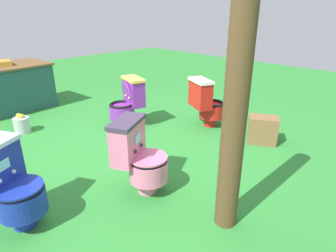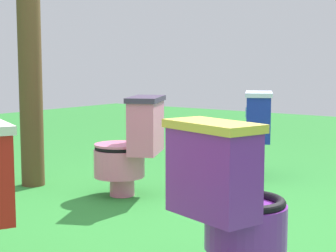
{
  "view_description": "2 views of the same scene",
  "coord_description": "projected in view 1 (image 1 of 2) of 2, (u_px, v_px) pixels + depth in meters",
  "views": [
    {
      "loc": [
        -1.95,
        -2.75,
        1.67
      ],
      "look_at": [
        0.34,
        -0.51,
        0.35
      ],
      "focal_mm": 31.08,
      "sensor_mm": 36.0,
      "label": 1
    },
    {
      "loc": [
        2.6,
        1.72,
        0.98
      ],
      "look_at": [
        -0.33,
        -0.48,
        0.55
      ],
      "focal_mm": 59.49,
      "sensor_mm": 36.0,
      "label": 2
    }
  ],
  "objects": [
    {
      "name": "ground",
      "position": [
        121.0,
        148.0,
        3.7
      ],
      "size": [
        14.0,
        14.0,
        0.0
      ],
      "primitive_type": "plane",
      "color": "#2D8433"
    },
    {
      "name": "toilet_red",
      "position": [
        206.0,
        103.0,
        4.25
      ],
      "size": [
        0.62,
        0.57,
        0.73
      ],
      "rotation": [
        0.0,
        0.0,
        4.28
      ],
      "color": "red",
      "rests_on": "ground"
    },
    {
      "name": "toilet_purple",
      "position": [
        127.0,
        102.0,
        4.26
      ],
      "size": [
        0.59,
        0.52,
        0.73
      ],
      "rotation": [
        0.0,
        0.0,
        1.29
      ],
      "color": "purple",
      "rests_on": "ground"
    },
    {
      "name": "toilet_blue",
      "position": [
        10.0,
        186.0,
        2.28
      ],
      "size": [
        0.59,
        0.62,
        0.73
      ],
      "rotation": [
        0.0,
        0.0,
        3.63
      ],
      "color": "#192D9E",
      "rests_on": "ground"
    },
    {
      "name": "toilet_pink",
      "position": [
        139.0,
        156.0,
        2.72
      ],
      "size": [
        0.58,
        0.62,
        0.73
      ],
      "rotation": [
        0.0,
        0.0,
        3.61
      ],
      "color": "pink",
      "rests_on": "ground"
    },
    {
      "name": "vendor_table",
      "position": [
        5.0,
        88.0,
        4.91
      ],
      "size": [
        1.51,
        0.96,
        0.85
      ],
      "rotation": [
        0.0,
        0.0,
        0.07
      ],
      "color": "#23514C",
      "rests_on": "ground"
    },
    {
      "name": "wooden_post",
      "position": [
        235.0,
        118.0,
        2.09
      ],
      "size": [
        0.18,
        0.18,
        1.86
      ],
      "primitive_type": "cylinder",
      "color": "brown",
      "rests_on": "ground"
    },
    {
      "name": "small_crate",
      "position": [
        263.0,
        130.0,
        3.8
      ],
      "size": [
        0.4,
        0.44,
        0.36
      ],
      "primitive_type": "cube",
      "rotation": [
        0.0,
        0.0,
        2.1
      ],
      "color": "brown",
      "rests_on": "ground"
    },
    {
      "name": "lemon_bucket",
      "position": [
        22.0,
        124.0,
        4.14
      ],
      "size": [
        0.22,
        0.22,
        0.28
      ],
      "color": "#B7B7BF",
      "rests_on": "ground"
    }
  ]
}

